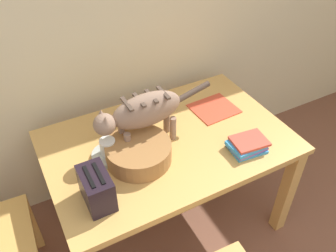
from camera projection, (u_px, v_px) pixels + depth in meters
wall_rear at (134, 8)px, 2.06m from camera, size 5.18×0.11×2.50m
dining_table at (168, 151)px, 2.01m from camera, size 1.34×0.87×0.73m
cat at (143, 113)px, 1.79m from camera, size 0.67×0.14×0.32m
saucer_bowl at (109, 155)px, 1.84m from camera, size 0.18×0.18×0.03m
coffee_mug at (109, 147)px, 1.81m from camera, size 0.12×0.08×0.09m
magazine at (214, 109)px, 2.17m from camera, size 0.27×0.25×0.01m
book_stack at (247, 145)px, 1.87m from camera, size 0.21×0.16×0.07m
wicker_basket at (139, 152)px, 1.80m from camera, size 0.34×0.34×0.10m
toaster at (96, 188)px, 1.57m from camera, size 0.12×0.20×0.18m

